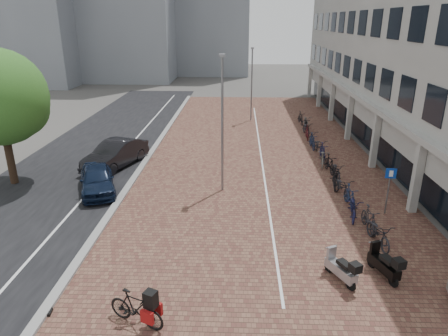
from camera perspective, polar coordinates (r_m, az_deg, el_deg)
ground at (r=15.60m, az=-0.89°, el=-12.22°), size 140.00×140.00×0.00m
plaza_brick at (r=26.52m, az=4.84°, el=1.83°), size 14.50×42.00×0.04m
street_asphalt at (r=28.23m, az=-18.08°, el=2.01°), size 8.00×50.00×0.03m
curb at (r=27.11m, az=-10.33°, el=2.11°), size 0.35×42.00×0.14m
lane_line at (r=27.60m, az=-14.18°, el=2.04°), size 0.12×44.00×0.00m
parking_line at (r=26.52m, az=5.27°, el=1.87°), size 0.10×30.00×0.00m
office_building at (r=31.58m, az=26.47°, el=18.44°), size 8.40×40.00×15.00m
car_navy at (r=21.61m, az=-17.62°, el=-1.53°), size 3.02×4.42×1.40m
car_dark at (r=25.02m, az=-15.17°, el=1.91°), size 3.21×5.08×1.58m
hero_bike at (r=12.52m, az=-12.41°, el=-18.82°), size 1.93×1.22×1.32m
shoes at (r=13.96m, az=-23.93°, el=-18.40°), size 0.46×0.40×0.10m
scooter_front at (r=14.49m, az=16.29°, el=-13.43°), size 1.15×1.62×1.08m
scooter_mid at (r=15.15m, az=21.80°, el=-12.45°), size 1.01×1.70×1.12m
parking_sign at (r=19.42m, az=22.43°, el=-2.14°), size 0.47×0.10×2.24m
lamp_near at (r=19.93m, az=-0.25°, el=5.88°), size 0.12×0.12×6.84m
lamp_far at (r=35.21m, az=3.94°, el=11.63°), size 0.12×0.12×6.19m
street_tree at (r=23.68m, az=-28.97°, el=8.50°), size 4.93×4.93×7.17m
bike_row at (r=25.60m, az=14.04°, el=1.79°), size 1.40×21.46×1.05m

